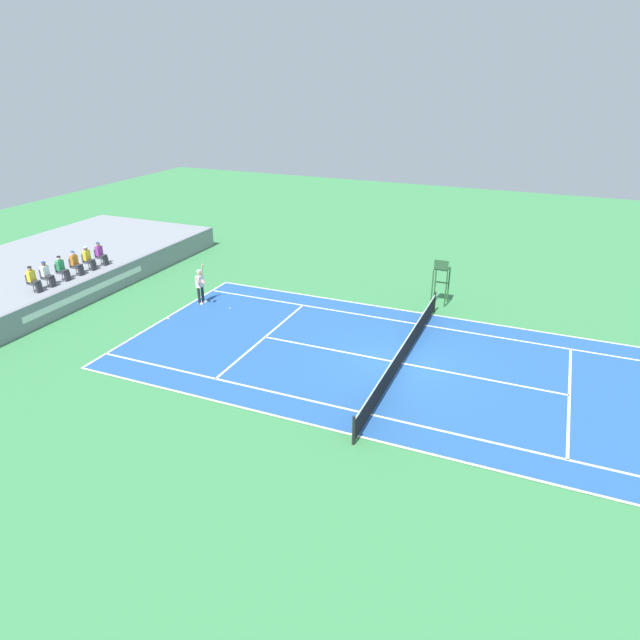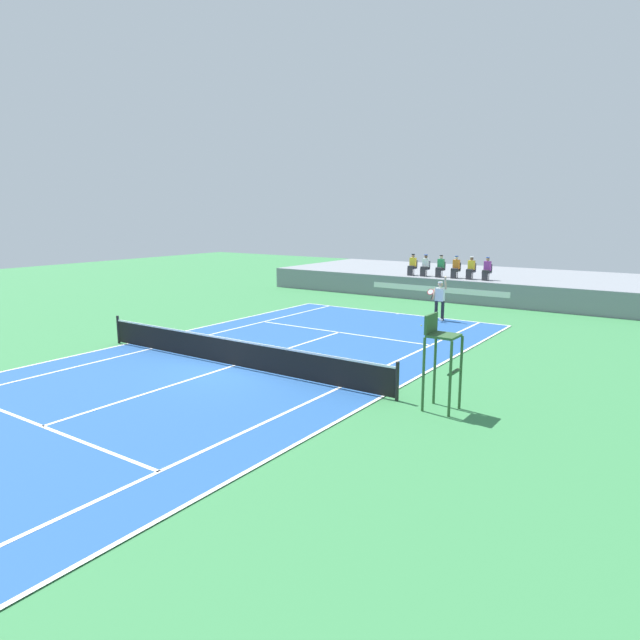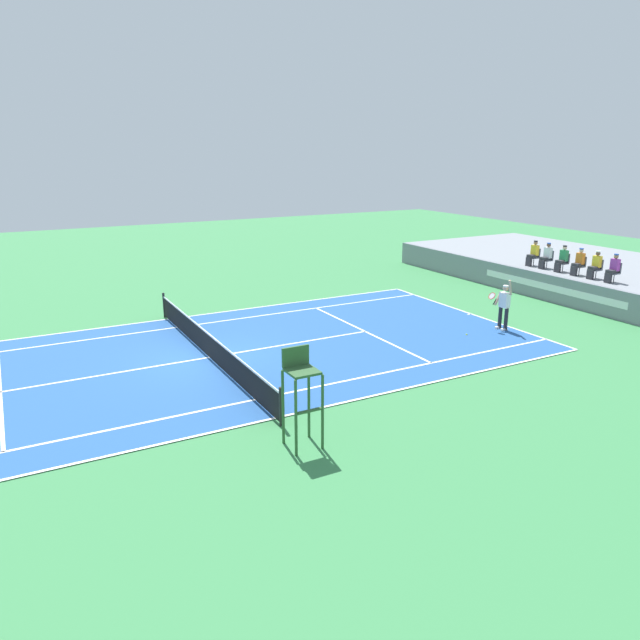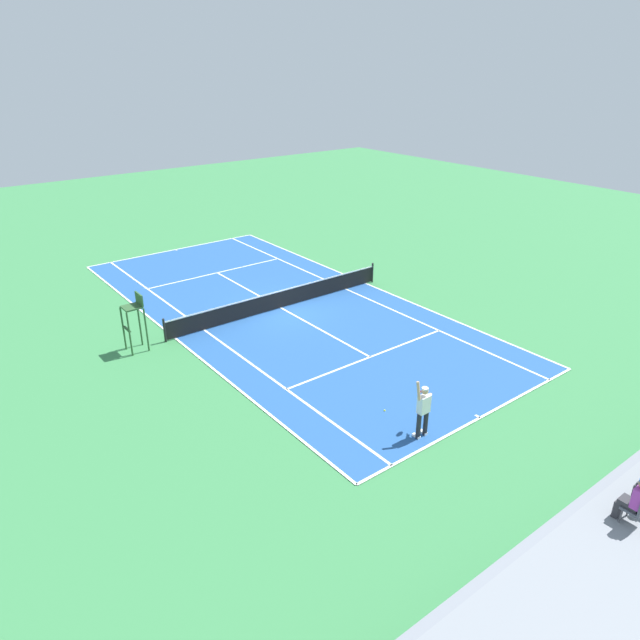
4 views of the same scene
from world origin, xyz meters
The scene contains 14 objects.
ground_plane centered at (0.00, 0.00, 0.00)m, with size 80.00×80.00×0.00m, color #387F47.
court centered at (0.00, 0.00, 0.01)m, with size 11.08×23.88×0.03m.
net centered at (0.00, 0.00, 0.52)m, with size 11.98×0.10×1.07m.
barrier_wall centered at (0.00, 16.77, 0.64)m, with size 23.26×0.25×1.28m.
bleacher_platform centered at (0.00, 21.63, 0.64)m, with size 23.26×9.47×1.28m, color gray.
spectator_seated_0 centered at (-2.13, 17.80, 1.89)m, with size 0.44×0.60×1.27m.
spectator_seated_1 centered at (-1.31, 17.80, 1.89)m, with size 0.44×0.60×1.27m.
spectator_seated_2 centered at (-0.35, 17.80, 1.89)m, with size 0.44×0.60×1.27m.
spectator_seated_3 centered at (0.58, 17.80, 1.89)m, with size 0.44×0.60×1.27m.
spectator_seated_4 centered at (1.46, 17.80, 1.89)m, with size 0.44×0.60×1.27m.
spectator_seated_5 centered at (2.38, 17.80, 1.89)m, with size 0.44×0.60×1.27m.
tennis_player centered at (2.33, 11.38, 0.99)m, with size 0.76×0.62×2.08m.
tennis_ball centered at (2.25, 9.62, 0.03)m, with size 0.07×0.07×0.07m, color #D1E533.
umpire_chair centered at (7.11, 0.00, 1.56)m, with size 0.77×0.77×2.44m.
Camera 1 is at (-20.06, -4.82, 11.02)m, focal length 31.37 mm.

